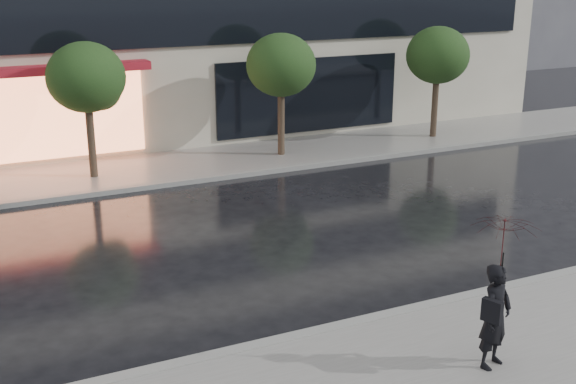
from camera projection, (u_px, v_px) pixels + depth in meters
ground at (360, 297)px, 13.62m from camera, size 120.00×120.00×0.00m
sidewalk_near at (471, 380)px, 10.80m from camera, size 60.00×4.50×0.12m
sidewalk_far at (190, 164)px, 22.43m from camera, size 60.00×3.50×0.12m
curb_near at (389, 316)px, 12.74m from camera, size 60.00×0.25×0.14m
curb_far at (209, 179)px, 20.92m from camera, size 60.00×0.25×0.14m
tree_mid_west at (88, 80)px, 20.18m from camera, size 2.20×2.20×3.99m
tree_mid_east at (282, 67)px, 22.63m from camera, size 2.20×2.20×3.99m
tree_far_east at (439, 57)px, 25.08m from camera, size 2.20×2.20×3.99m
pedestrian_with_umbrella at (501, 268)px, 10.64m from camera, size 1.29×1.30×2.40m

